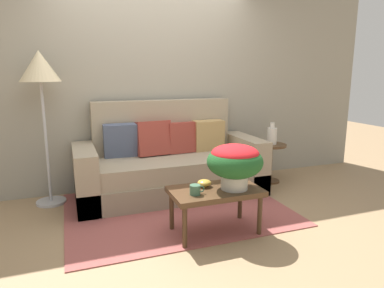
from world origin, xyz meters
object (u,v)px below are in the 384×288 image
object	(u,v)px
coffee_table	(215,194)
potted_plant	(235,161)
coffee_mug	(195,190)
table_vase	(272,135)
floor_lamp	(40,75)
side_table	(271,156)
couch	(170,166)
snack_bowl	(204,183)

from	to	relation	value
coffee_table	potted_plant	xyz separation A→B (m)	(0.16, -0.06, 0.31)
coffee_mug	table_vase	size ratio (longest dim) A/B	0.47
coffee_table	floor_lamp	size ratio (longest dim) A/B	0.49
floor_lamp	coffee_mug	bearing A→B (deg)	-48.40
side_table	potted_plant	bearing A→B (deg)	-134.35
couch	table_vase	distance (m)	1.43
couch	floor_lamp	size ratio (longest dim) A/B	1.31
couch	table_vase	xyz separation A→B (m)	(1.40, -0.05, 0.29)
potted_plant	snack_bowl	distance (m)	0.36
table_vase	coffee_table	bearing A→B (deg)	-139.60
potted_plant	snack_bowl	xyz separation A→B (m)	(-0.23, 0.15, -0.22)
potted_plant	table_vase	distance (m)	1.65
potted_plant	coffee_table	bearing A→B (deg)	160.98
side_table	snack_bowl	bearing A→B (deg)	-143.32
side_table	coffee_mug	bearing A→B (deg)	-142.08
couch	potted_plant	xyz separation A→B (m)	(0.25, -1.22, 0.34)
coffee_mug	snack_bowl	xyz separation A→B (m)	(0.15, 0.17, -0.01)
coffee_mug	snack_bowl	distance (m)	0.23
potted_plant	table_vase	bearing A→B (deg)	45.58
coffee_mug	snack_bowl	size ratio (longest dim) A/B	1.05
side_table	table_vase	bearing A→B (deg)	-101.02
coffee_table	table_vase	world-z (taller)	table_vase
side_table	coffee_mug	world-z (taller)	side_table
potted_plant	coffee_mug	xyz separation A→B (m)	(-0.39, -0.02, -0.22)
floor_lamp	coffee_mug	xyz separation A→B (m)	(1.24, -1.39, -0.97)
coffee_table	table_vase	bearing A→B (deg)	40.40
couch	snack_bowl	xyz separation A→B (m)	(0.01, -1.08, 0.11)
potted_plant	snack_bowl	size ratio (longest dim) A/B	3.87
side_table	coffee_table	bearing A→B (deg)	-139.52
couch	coffee_mug	size ratio (longest dim) A/B	16.10
potted_plant	table_vase	xyz separation A→B (m)	(1.15, 1.18, -0.04)
potted_plant	coffee_mug	world-z (taller)	potted_plant
snack_bowl	table_vase	xyz separation A→B (m)	(1.39, 1.03, 0.18)
coffee_mug	snack_bowl	bearing A→B (deg)	47.48
couch	coffee_table	world-z (taller)	couch
floor_lamp	table_vase	size ratio (longest dim) A/B	5.80
floor_lamp	side_table	bearing A→B (deg)	-3.96
couch	potted_plant	size ratio (longest dim) A/B	4.38
coffee_table	coffee_mug	bearing A→B (deg)	-161.15
couch	snack_bowl	size ratio (longest dim) A/B	16.95
floor_lamp	table_vase	world-z (taller)	floor_lamp
couch	snack_bowl	bearing A→B (deg)	-89.28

